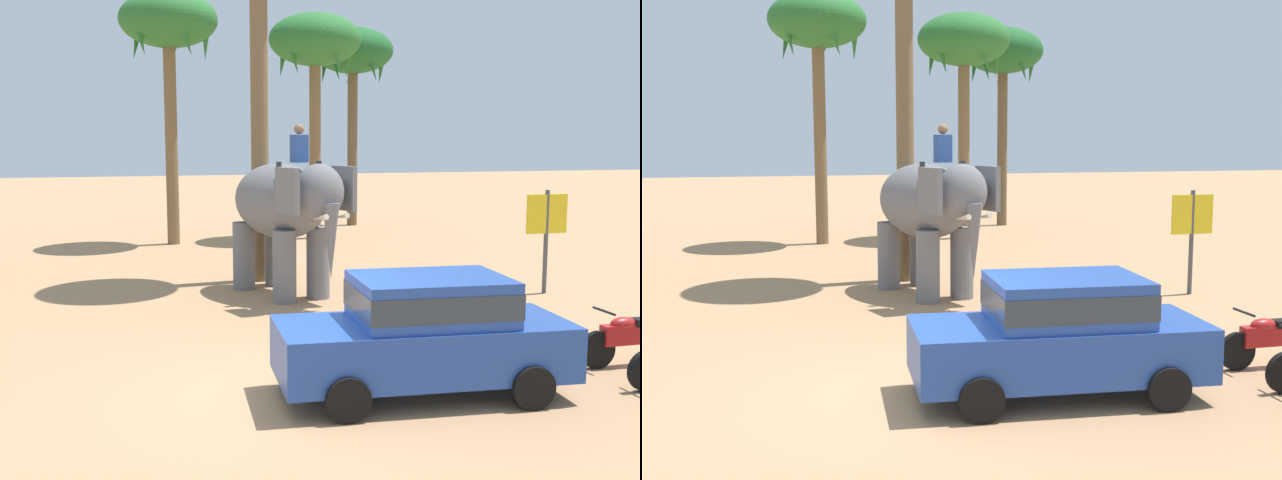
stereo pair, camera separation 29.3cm
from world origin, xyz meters
The scene contains 8 objects.
ground_plane centered at (0.00, 0.00, 0.00)m, with size 120.00×120.00×0.00m, color tan.
car_sedan_foreground centered at (1.91, -0.48, 0.93)m, with size 4.20×2.08×1.70m.
elephant_with_mahout centered at (1.50, 6.79, 1.99)m, with size 2.62×4.01×3.88m.
motorcycle_mid_row centered at (5.61, -0.01, 0.46)m, with size 1.80×0.55×0.94m.
palm_tree_near_hut centered at (7.10, 19.80, 6.72)m, with size 3.20×3.20×7.84m.
palm_tree_left_of_road centered at (-0.33, 16.02, 7.10)m, with size 3.20×3.20×8.25m.
palm_tree_far_back centered at (4.65, 16.27, 6.68)m, with size 3.20×3.20×7.79m.
signboard_yellow centered at (7.36, 5.49, 1.69)m, with size 1.00×0.10×2.40m.
Camera 2 is at (-1.98, -10.54, 3.66)m, focal length 44.01 mm.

